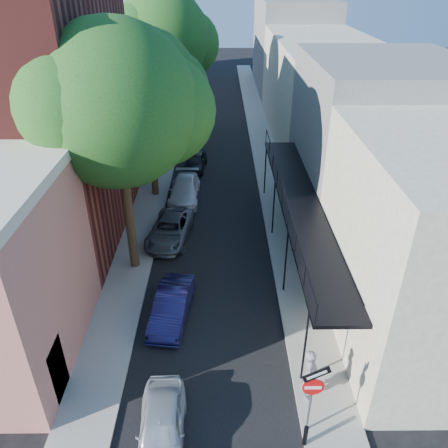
{
  "coord_description": "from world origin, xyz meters",
  "views": [
    {
      "loc": [
        0.45,
        -7.68,
        12.78
      ],
      "look_at": [
        0.6,
        9.39,
        2.8
      ],
      "focal_mm": 35.0,
      "sensor_mm": 36.0,
      "label": 1
    }
  ],
  "objects_px": {
    "parked_car_d": "(185,190)",
    "sign_post": "(313,389)",
    "oak_near": "(128,107)",
    "parked_car_c": "(170,230)",
    "parked_car_e": "(195,161)",
    "parked_car_f": "(189,136)",
    "oak_far": "(169,40)",
    "parked_car_a": "(162,427)",
    "pedestrian": "(310,374)",
    "parked_car_b": "(172,306)",
    "oak_mid": "(153,84)",
    "bollard": "(305,436)"
  },
  "relations": [
    {
      "from": "parked_car_f",
      "to": "oak_far",
      "type": "bearing_deg",
      "value": -143.35
    },
    {
      "from": "parked_car_d",
      "to": "parked_car_a",
      "type": "bearing_deg",
      "value": -87.13
    },
    {
      "from": "oak_mid",
      "to": "oak_far",
      "type": "relative_size",
      "value": 0.86
    },
    {
      "from": "oak_near",
      "to": "oak_mid",
      "type": "height_order",
      "value": "oak_near"
    },
    {
      "from": "parked_car_a",
      "to": "parked_car_b",
      "type": "height_order",
      "value": "parked_car_b"
    },
    {
      "from": "sign_post",
      "to": "oak_mid",
      "type": "bearing_deg",
      "value": 110.86
    },
    {
      "from": "parked_car_e",
      "to": "pedestrian",
      "type": "height_order",
      "value": "pedestrian"
    },
    {
      "from": "oak_near",
      "to": "parked_car_c",
      "type": "relative_size",
      "value": 2.6
    },
    {
      "from": "parked_car_b",
      "to": "parked_car_d",
      "type": "xyz_separation_m",
      "value": [
        -0.23,
        11.04,
        0.02
      ]
    },
    {
      "from": "oak_far",
      "to": "parked_car_b",
      "type": "height_order",
      "value": "oak_far"
    },
    {
      "from": "oak_near",
      "to": "oak_mid",
      "type": "xyz_separation_m",
      "value": [
        -0.05,
        7.97,
        -0.82
      ]
    },
    {
      "from": "bollard",
      "to": "oak_near",
      "type": "bearing_deg",
      "value": 123.12
    },
    {
      "from": "parked_car_f",
      "to": "parked_car_e",
      "type": "bearing_deg",
      "value": -78.31
    },
    {
      "from": "oak_mid",
      "to": "parked_car_f",
      "type": "bearing_deg",
      "value": 83.02
    },
    {
      "from": "parked_car_c",
      "to": "parked_car_d",
      "type": "bearing_deg",
      "value": 92.55
    },
    {
      "from": "oak_mid",
      "to": "parked_car_f",
      "type": "distance_m",
      "value": 11.78
    },
    {
      "from": "oak_mid",
      "to": "parked_car_b",
      "type": "distance_m",
      "value": 13.63
    },
    {
      "from": "oak_mid",
      "to": "parked_car_c",
      "type": "xyz_separation_m",
      "value": [
        1.12,
        -5.66,
        -6.45
      ]
    },
    {
      "from": "oak_mid",
      "to": "parked_car_d",
      "type": "distance_m",
      "value": 6.65
    },
    {
      "from": "oak_far",
      "to": "parked_car_d",
      "type": "relative_size",
      "value": 2.67
    },
    {
      "from": "parked_car_a",
      "to": "oak_near",
      "type": "bearing_deg",
      "value": 99.32
    },
    {
      "from": "sign_post",
      "to": "pedestrian",
      "type": "bearing_deg",
      "value": 79.4
    },
    {
      "from": "sign_post",
      "to": "pedestrian",
      "type": "height_order",
      "value": "sign_post"
    },
    {
      "from": "bollard",
      "to": "oak_far",
      "type": "height_order",
      "value": "oak_far"
    },
    {
      "from": "parked_car_b",
      "to": "parked_car_c",
      "type": "bearing_deg",
      "value": 103.27
    },
    {
      "from": "parked_car_b",
      "to": "parked_car_e",
      "type": "bearing_deg",
      "value": 96.21
    },
    {
      "from": "parked_car_b",
      "to": "parked_car_d",
      "type": "bearing_deg",
      "value": 98.15
    },
    {
      "from": "oak_mid",
      "to": "parked_car_b",
      "type": "xyz_separation_m",
      "value": [
        1.81,
        -11.89,
        -6.43
      ]
    },
    {
      "from": "bollard",
      "to": "parked_car_c",
      "type": "distance_m",
      "value": 13.18
    },
    {
      "from": "bollard",
      "to": "parked_car_a",
      "type": "bearing_deg",
      "value": 176.72
    },
    {
      "from": "parked_car_d",
      "to": "sign_post",
      "type": "bearing_deg",
      "value": -71.7
    },
    {
      "from": "sign_post",
      "to": "parked_car_a",
      "type": "bearing_deg",
      "value": -177.24
    },
    {
      "from": "oak_far",
      "to": "parked_car_c",
      "type": "height_order",
      "value": "oak_far"
    },
    {
      "from": "parked_car_f",
      "to": "pedestrian",
      "type": "relative_size",
      "value": 1.82
    },
    {
      "from": "sign_post",
      "to": "parked_car_e",
      "type": "xyz_separation_m",
      "value": [
        -4.56,
        21.3,
        -1.42
      ]
    },
    {
      "from": "parked_car_b",
      "to": "parked_car_a",
      "type": "bearing_deg",
      "value": -80.91
    },
    {
      "from": "parked_car_e",
      "to": "parked_car_d",
      "type": "bearing_deg",
      "value": -89.82
    },
    {
      "from": "sign_post",
      "to": "pedestrian",
      "type": "distance_m",
      "value": 1.64
    },
    {
      "from": "parked_car_c",
      "to": "pedestrian",
      "type": "xyz_separation_m",
      "value": [
        5.7,
        -10.26,
        0.51
      ]
    },
    {
      "from": "parked_car_a",
      "to": "parked_car_e",
      "type": "distance_m",
      "value": 21.52
    },
    {
      "from": "oak_mid",
      "to": "oak_far",
      "type": "bearing_deg",
      "value": 89.59
    },
    {
      "from": "parked_car_a",
      "to": "parked_car_f",
      "type": "xyz_separation_m",
      "value": [
        -0.82,
        27.25,
        -0.02
      ]
    },
    {
      "from": "sign_post",
      "to": "bollard",
      "type": "relative_size",
      "value": 3.74
    },
    {
      "from": "oak_mid",
      "to": "pedestrian",
      "type": "xyz_separation_m",
      "value": [
        6.83,
        -15.92,
        -5.93
      ]
    },
    {
      "from": "oak_far",
      "to": "parked_car_c",
      "type": "bearing_deg",
      "value": -85.88
    },
    {
      "from": "bollard",
      "to": "oak_near",
      "type": "xyz_separation_m",
      "value": [
        -6.37,
        9.76,
        7.36
      ]
    },
    {
      "from": "parked_car_b",
      "to": "parked_car_f",
      "type": "height_order",
      "value": "parked_car_b"
    },
    {
      "from": "parked_car_d",
      "to": "parked_car_f",
      "type": "xyz_separation_m",
      "value": [
        -0.38,
        10.62,
        -0.05
      ]
    },
    {
      "from": "oak_far",
      "to": "parked_car_f",
      "type": "xyz_separation_m",
      "value": [
        1.13,
        0.74,
        -7.66
      ]
    },
    {
      "from": "oak_mid",
      "to": "parked_car_a",
      "type": "distance_m",
      "value": 18.73
    }
  ]
}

